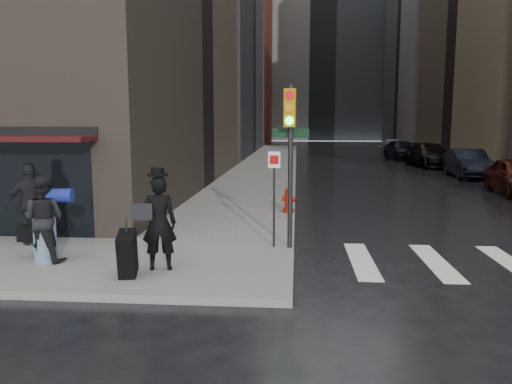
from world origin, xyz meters
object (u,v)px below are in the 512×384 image
Objects in this scene: man_jeans at (44,219)px; parked_car_4 at (401,149)px; man_overcoat at (153,228)px; parked_car_5 at (394,147)px; fire_hydrant at (289,201)px; traffic_light at (289,144)px; parked_car_2 at (467,163)px; parked_car_3 at (430,155)px; man_greycoat at (32,204)px.

parked_car_4 is (13.67, 31.69, -0.24)m from man_jeans.
man_overcoat is 40.56m from parked_car_5.
man_jeans is 34.52m from parked_car_4.
man_overcoat reaches higher than fire_hydrant.
parked_car_4 is at bearing 79.47° from traffic_light.
man_jeans reaches higher than fire_hydrant.
fire_hydrant is at bearing -110.31° from parked_car_5.
parked_car_2 is 0.87× the size of parked_car_3.
fire_hydrant is 27.02m from parked_car_4.
fire_hydrant is 0.19× the size of parked_car_5.
parked_car_4 is at bearing 89.67° from parked_car_3.
man_overcoat is at bearing -119.71° from parked_car_2.
man_overcoat is 3.97m from man_greycoat.
parked_car_4 reaches higher than parked_car_3.
man_overcoat reaches higher than man_jeans.
parked_car_5 is (0.71, 6.58, -0.11)m from parked_car_4.
man_greycoat is at bearing -128.30° from parked_car_3.
man_greycoat is at bearing -173.73° from traffic_light.
man_greycoat is 0.41× the size of parked_car_2.
fire_hydrant is 0.17× the size of parked_car_2.
man_jeans is at bearing -125.03° from parked_car_3.
parked_car_3 reaches higher than parked_car_2.
man_greycoat reaches higher than fire_hydrant.
fire_hydrant is at bearing -124.94° from parked_car_2.
parked_car_3 is 6.61m from parked_car_4.
man_greycoat is 28.20m from parked_car_3.
man_overcoat is 0.48× the size of parked_car_5.
parked_car_5 is at bearing -117.82° from man_overcoat.
fire_hydrant is 15.72m from parked_car_2.
fire_hydrant is (-0.06, 4.61, -2.03)m from traffic_light.
parked_car_2 is at bearing -93.34° from parked_car_5.
parked_car_3 is at bearing -94.52° from parked_car_5.
parked_car_3 is (9.29, 18.99, 0.29)m from fire_hydrant.
parked_car_3 is 1.27× the size of parked_car_5.
man_greycoat is at bearing -129.54° from parked_car_2.
parked_car_4 is (8.70, 25.57, 0.31)m from fire_hydrant.
traffic_light is at bearing -89.27° from fire_hydrant.
parked_car_5 is (14.38, 38.27, -0.35)m from man_jeans.
man_overcoat reaches higher than parked_car_2.
man_overcoat is 0.38× the size of parked_car_3.
parked_car_2 is (9.64, 12.41, 0.27)m from fire_hydrant.
parked_car_5 is (9.41, 32.16, 0.20)m from fire_hydrant.
man_greycoat reaches higher than parked_car_5.
traffic_light reaches higher than parked_car_2.
parked_car_5 is at bearing -105.23° from man_jeans.
parked_car_3 is at bearing 74.08° from traffic_light.
parked_car_3 is 13.17m from parked_car_5.
man_jeans is 0.42× the size of parked_car_5.
man_jeans is 1.76m from man_greycoat.
traffic_light reaches higher than parked_car_4.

